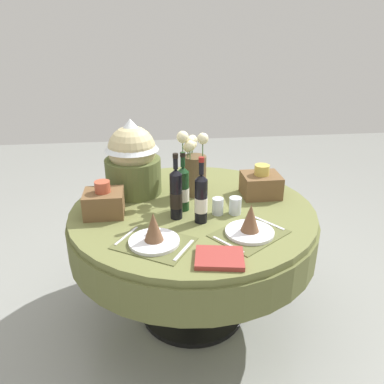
{
  "coord_description": "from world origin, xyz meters",
  "views": [
    {
      "loc": [
        -0.24,
        -1.95,
        1.67
      ],
      "look_at": [
        0.0,
        0.03,
        0.81
      ],
      "focal_mm": 36.24,
      "sensor_mm": 36.0,
      "label": 1
    }
  ],
  "objects_px": {
    "wine_bottle_left": "(201,198)",
    "place_setting_left": "(154,235)",
    "wine_bottle_rear": "(183,188)",
    "tumbler_near_right": "(218,206)",
    "gift_tub_back_left": "(132,155)",
    "woven_basket_side_right": "(261,184)",
    "wine_bottle_centre": "(176,194)",
    "flower_vase": "(194,167)",
    "woven_basket_side_left": "(104,202)",
    "place_setting_right": "(250,226)",
    "tumbler_mid": "(235,206)",
    "book_on_table": "(219,258)",
    "dining_table": "(193,229)"
  },
  "relations": [
    {
      "from": "tumbler_mid",
      "to": "gift_tub_back_left",
      "type": "relative_size",
      "value": 0.2
    },
    {
      "from": "woven_basket_side_left",
      "to": "wine_bottle_centre",
      "type": "bearing_deg",
      "value": -12.75
    },
    {
      "from": "tumbler_near_right",
      "to": "tumbler_mid",
      "type": "height_order",
      "value": "same"
    },
    {
      "from": "gift_tub_back_left",
      "to": "wine_bottle_left",
      "type": "bearing_deg",
      "value": -50.91
    },
    {
      "from": "book_on_table",
      "to": "woven_basket_side_right",
      "type": "bearing_deg",
      "value": 70.47
    },
    {
      "from": "tumbler_mid",
      "to": "woven_basket_side_left",
      "type": "xyz_separation_m",
      "value": [
        -0.7,
        0.07,
        0.03
      ]
    },
    {
      "from": "wine_bottle_centre",
      "to": "book_on_table",
      "type": "relative_size",
      "value": 1.69
    },
    {
      "from": "place_setting_left",
      "to": "wine_bottle_rear",
      "type": "xyz_separation_m",
      "value": [
        0.17,
        0.35,
        0.08
      ]
    },
    {
      "from": "place_setting_left",
      "to": "wine_bottle_rear",
      "type": "bearing_deg",
      "value": 63.8
    },
    {
      "from": "flower_vase",
      "to": "woven_basket_side_left",
      "type": "bearing_deg",
      "value": -157.49
    },
    {
      "from": "place_setting_right",
      "to": "book_on_table",
      "type": "xyz_separation_m",
      "value": [
        -0.19,
        -0.21,
        -0.04
      ]
    },
    {
      "from": "dining_table",
      "to": "flower_vase",
      "type": "xyz_separation_m",
      "value": [
        0.03,
        0.18,
        0.31
      ]
    },
    {
      "from": "book_on_table",
      "to": "wine_bottle_rear",
      "type": "bearing_deg",
      "value": 111.5
    },
    {
      "from": "place_setting_right",
      "to": "book_on_table",
      "type": "bearing_deg",
      "value": -132.28
    },
    {
      "from": "flower_vase",
      "to": "gift_tub_back_left",
      "type": "relative_size",
      "value": 0.89
    },
    {
      "from": "dining_table",
      "to": "gift_tub_back_left",
      "type": "relative_size",
      "value": 3.06
    },
    {
      "from": "woven_basket_side_left",
      "to": "gift_tub_back_left",
      "type": "bearing_deg",
      "value": 61.71
    },
    {
      "from": "dining_table",
      "to": "wine_bottle_rear",
      "type": "distance_m",
      "value": 0.27
    },
    {
      "from": "wine_bottle_centre",
      "to": "tumbler_near_right",
      "type": "distance_m",
      "value": 0.24
    },
    {
      "from": "wine_bottle_left",
      "to": "woven_basket_side_right",
      "type": "distance_m",
      "value": 0.5
    },
    {
      "from": "flower_vase",
      "to": "woven_basket_side_right",
      "type": "relative_size",
      "value": 1.85
    },
    {
      "from": "place_setting_left",
      "to": "wine_bottle_left",
      "type": "height_order",
      "value": "wine_bottle_left"
    },
    {
      "from": "flower_vase",
      "to": "book_on_table",
      "type": "height_order",
      "value": "flower_vase"
    },
    {
      "from": "place_setting_right",
      "to": "tumbler_near_right",
      "type": "bearing_deg",
      "value": 116.19
    },
    {
      "from": "dining_table",
      "to": "tumbler_mid",
      "type": "height_order",
      "value": "tumbler_mid"
    },
    {
      "from": "gift_tub_back_left",
      "to": "wine_bottle_rear",
      "type": "bearing_deg",
      "value": -45.44
    },
    {
      "from": "book_on_table",
      "to": "dining_table",
      "type": "bearing_deg",
      "value": 105.34
    },
    {
      "from": "wine_bottle_left",
      "to": "wine_bottle_rear",
      "type": "distance_m",
      "value": 0.17
    },
    {
      "from": "gift_tub_back_left",
      "to": "tumbler_near_right",
      "type": "bearing_deg",
      "value": -38.03
    },
    {
      "from": "wine_bottle_centre",
      "to": "tumbler_near_right",
      "type": "bearing_deg",
      "value": 4.5
    },
    {
      "from": "wine_bottle_left",
      "to": "woven_basket_side_left",
      "type": "bearing_deg",
      "value": 163.9
    },
    {
      "from": "flower_vase",
      "to": "woven_basket_side_right",
      "type": "distance_m",
      "value": 0.41
    },
    {
      "from": "tumbler_near_right",
      "to": "wine_bottle_rear",
      "type": "bearing_deg",
      "value": 156.83
    },
    {
      "from": "place_setting_left",
      "to": "tumbler_mid",
      "type": "relative_size",
      "value": 4.58
    },
    {
      "from": "wine_bottle_rear",
      "to": "book_on_table",
      "type": "height_order",
      "value": "wine_bottle_rear"
    },
    {
      "from": "woven_basket_side_right",
      "to": "wine_bottle_centre",
      "type": "bearing_deg",
      "value": -155.93
    },
    {
      "from": "tumbler_mid",
      "to": "wine_bottle_left",
      "type": "bearing_deg",
      "value": -159.82
    },
    {
      "from": "woven_basket_side_right",
      "to": "book_on_table",
      "type": "bearing_deg",
      "value": -119.38
    },
    {
      "from": "gift_tub_back_left",
      "to": "wine_bottle_centre",
      "type": "bearing_deg",
      "value": -58.55
    },
    {
      "from": "place_setting_right",
      "to": "wine_bottle_left",
      "type": "relative_size",
      "value": 1.21
    },
    {
      "from": "place_setting_left",
      "to": "woven_basket_side_left",
      "type": "bearing_deg",
      "value": 127.04
    },
    {
      "from": "dining_table",
      "to": "flower_vase",
      "type": "bearing_deg",
      "value": 80.96
    },
    {
      "from": "wine_bottle_rear",
      "to": "tumbler_near_right",
      "type": "xyz_separation_m",
      "value": [
        0.18,
        -0.08,
        -0.08
      ]
    },
    {
      "from": "tumbler_near_right",
      "to": "gift_tub_back_left",
      "type": "distance_m",
      "value": 0.61
    },
    {
      "from": "wine_bottle_centre",
      "to": "woven_basket_side_left",
      "type": "relative_size",
      "value": 1.71
    },
    {
      "from": "wine_bottle_left",
      "to": "book_on_table",
      "type": "xyz_separation_m",
      "value": [
        0.03,
        -0.37,
        -0.12
      ]
    },
    {
      "from": "flower_vase",
      "to": "tumbler_mid",
      "type": "height_order",
      "value": "flower_vase"
    },
    {
      "from": "wine_bottle_rear",
      "to": "gift_tub_back_left",
      "type": "xyz_separation_m",
      "value": [
        -0.27,
        0.28,
        0.11
      ]
    },
    {
      "from": "wine_bottle_left",
      "to": "place_setting_left",
      "type": "bearing_deg",
      "value": -142.04
    },
    {
      "from": "dining_table",
      "to": "wine_bottle_centre",
      "type": "relative_size",
      "value": 3.89
    }
  ]
}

